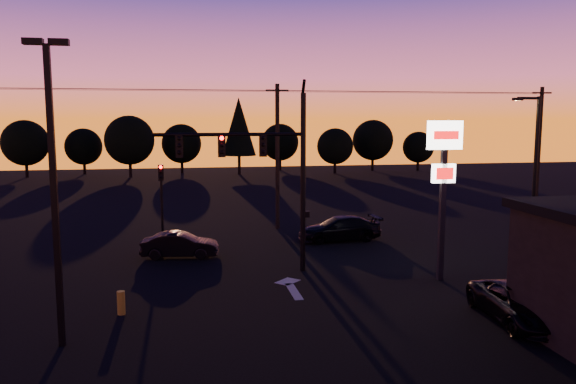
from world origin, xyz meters
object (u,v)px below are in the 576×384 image
(parking_lot_light, at_px, (53,174))
(car_right, at_px, (339,228))
(bollard, at_px, (121,303))
(suv_parked, at_px, (520,304))
(car_mid, at_px, (180,245))
(secondary_signal, at_px, (161,191))
(traffic_signal_mast, at_px, (268,163))
(streetlight, at_px, (534,167))
(pylon_sign, at_px, (444,166))

(parking_lot_light, bearing_deg, car_right, 46.18)
(bollard, height_order, suv_parked, suv_parked)
(parking_lot_light, relative_size, suv_parked, 2.01)
(car_right, height_order, suv_parked, car_right)
(bollard, height_order, car_mid, car_mid)
(secondary_signal, distance_m, car_right, 10.24)
(car_mid, distance_m, suv_parked, 16.07)
(bollard, bearing_deg, traffic_signal_mast, 37.09)
(secondary_signal, bearing_deg, car_mid, -75.94)
(secondary_signal, distance_m, suv_parked, 19.76)
(streetlight, bearing_deg, traffic_signal_mast, -173.86)
(car_mid, bearing_deg, bollard, 172.84)
(traffic_signal_mast, xyz_separation_m, pylon_sign, (7.10, -2.49, -0.02))
(secondary_signal, xyz_separation_m, car_mid, (0.98, -3.92, -2.24))
(traffic_signal_mast, distance_m, streetlight, 14.10)
(suv_parked, bearing_deg, car_right, 104.41)
(pylon_sign, bearing_deg, car_right, 104.17)
(pylon_sign, bearing_deg, parking_lot_light, -162.77)
(car_right, xyz_separation_m, suv_parked, (2.54, -13.62, -0.05))
(secondary_signal, height_order, parking_lot_light, parking_lot_light)
(parking_lot_light, relative_size, car_right, 1.94)
(parking_lot_light, xyz_separation_m, suv_parked, (14.92, -0.72, -4.64))
(traffic_signal_mast, bearing_deg, streetlight, 6.14)
(streetlight, relative_size, car_mid, 2.11)
(traffic_signal_mast, xyz_separation_m, suv_parked, (7.52, -7.72, -4.30))
(pylon_sign, relative_size, streetlight, 0.85)
(suv_parked, bearing_deg, traffic_signal_mast, 138.10)
(traffic_signal_mast, xyz_separation_m, bollard, (-5.92, -4.47, -4.52))
(secondary_signal, height_order, bollard, secondary_signal)
(car_right, bearing_deg, suv_parked, 7.14)
(secondary_signal, relative_size, suv_parked, 0.96)
(streetlight, xyz_separation_m, car_mid, (-17.93, 2.06, -3.80))
(pylon_sign, bearing_deg, car_mid, 151.17)
(parking_lot_light, xyz_separation_m, car_mid, (3.48, 10.56, -4.65))
(traffic_signal_mast, relative_size, pylon_sign, 1.26)
(pylon_sign, xyz_separation_m, suv_parked, (0.42, -5.22, -4.28))
(parking_lot_light, xyz_separation_m, streetlight, (21.41, 8.50, -0.85))
(parking_lot_light, bearing_deg, traffic_signal_mast, 43.37)
(secondary_signal, bearing_deg, traffic_signal_mast, -56.81)
(bollard, xyz_separation_m, suv_parked, (13.44, -3.24, 0.21))
(streetlight, bearing_deg, suv_parked, -125.13)
(streetlight, xyz_separation_m, car_right, (-9.03, 4.40, -3.74))
(pylon_sign, xyz_separation_m, streetlight, (6.91, 4.00, -0.49))
(streetlight, relative_size, car_right, 1.70)
(bollard, relative_size, suv_parked, 0.19)
(streetlight, bearing_deg, car_right, 154.03)
(traffic_signal_mast, bearing_deg, bollard, -142.91)
(pylon_sign, height_order, car_right, pylon_sign)
(traffic_signal_mast, xyz_separation_m, car_mid, (-3.92, 3.57, -4.31))
(car_mid, distance_m, car_right, 9.20)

